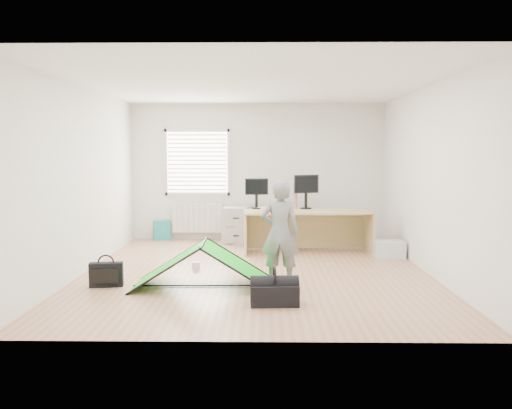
{
  "coord_description": "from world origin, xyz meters",
  "views": [
    {
      "loc": [
        0.11,
        -7.21,
        1.75
      ],
      "look_at": [
        0.0,
        0.4,
        0.95
      ],
      "focal_mm": 35.0,
      "sensor_mm": 36.0,
      "label": 1
    }
  ],
  "objects_px": {
    "monitor_left": "(256,198)",
    "filing_cabinet": "(237,224)",
    "person": "(280,233)",
    "kite": "(204,265)",
    "desk": "(307,232)",
    "laptop_bag": "(106,275)",
    "thermos": "(295,201)",
    "office_chair": "(291,226)",
    "duffel_bag": "(274,294)",
    "monitor_right": "(306,196)",
    "storage_crate": "(388,249)"
  },
  "relations": [
    {
      "from": "desk",
      "to": "duffel_bag",
      "type": "distance_m",
      "value": 3.04
    },
    {
      "from": "filing_cabinet",
      "to": "storage_crate",
      "type": "bearing_deg",
      "value": -13.3
    },
    {
      "from": "filing_cabinet",
      "to": "office_chair",
      "type": "bearing_deg",
      "value": 11.81
    },
    {
      "from": "monitor_left",
      "to": "monitor_right",
      "type": "height_order",
      "value": "monitor_right"
    },
    {
      "from": "filing_cabinet",
      "to": "thermos",
      "type": "bearing_deg",
      "value": -19.49
    },
    {
      "from": "filing_cabinet",
      "to": "thermos",
      "type": "xyz_separation_m",
      "value": [
        1.07,
        -0.74,
        0.54
      ]
    },
    {
      "from": "monitor_right",
      "to": "laptop_bag",
      "type": "height_order",
      "value": "monitor_right"
    },
    {
      "from": "storage_crate",
      "to": "laptop_bag",
      "type": "height_order",
      "value": "laptop_bag"
    },
    {
      "from": "monitor_left",
      "to": "storage_crate",
      "type": "relative_size",
      "value": 0.84
    },
    {
      "from": "thermos",
      "to": "storage_crate",
      "type": "relative_size",
      "value": 0.56
    },
    {
      "from": "monitor_right",
      "to": "laptop_bag",
      "type": "relative_size",
      "value": 1.09
    },
    {
      "from": "thermos",
      "to": "storage_crate",
      "type": "distance_m",
      "value": 1.82
    },
    {
      "from": "office_chair",
      "to": "storage_crate",
      "type": "bearing_deg",
      "value": 159.2
    },
    {
      "from": "desk",
      "to": "person",
      "type": "xyz_separation_m",
      "value": [
        -0.54,
        -2.1,
        0.32
      ]
    },
    {
      "from": "thermos",
      "to": "desk",
      "type": "bearing_deg",
      "value": -57.83
    },
    {
      "from": "thermos",
      "to": "duffel_bag",
      "type": "distance_m",
      "value": 3.39
    },
    {
      "from": "person",
      "to": "laptop_bag",
      "type": "xyz_separation_m",
      "value": [
        -2.27,
        -0.12,
        -0.54
      ]
    },
    {
      "from": "monitor_left",
      "to": "laptop_bag",
      "type": "distance_m",
      "value": 3.27
    },
    {
      "from": "monitor_left",
      "to": "filing_cabinet",
      "type": "bearing_deg",
      "value": 108.37
    },
    {
      "from": "monitor_left",
      "to": "thermos",
      "type": "xyz_separation_m",
      "value": [
        0.69,
        0.01,
        -0.06
      ]
    },
    {
      "from": "filing_cabinet",
      "to": "laptop_bag",
      "type": "distance_m",
      "value": 3.62
    },
    {
      "from": "storage_crate",
      "to": "laptop_bag",
      "type": "relative_size",
      "value": 1.17
    },
    {
      "from": "monitor_right",
      "to": "duffel_bag",
      "type": "height_order",
      "value": "monitor_right"
    },
    {
      "from": "desk",
      "to": "kite",
      "type": "bearing_deg",
      "value": -128.36
    },
    {
      "from": "office_chair",
      "to": "person",
      "type": "relative_size",
      "value": 0.51
    },
    {
      "from": "person",
      "to": "kite",
      "type": "height_order",
      "value": "person"
    },
    {
      "from": "person",
      "to": "storage_crate",
      "type": "distance_m",
      "value": 2.62
    },
    {
      "from": "desk",
      "to": "thermos",
      "type": "height_order",
      "value": "thermos"
    },
    {
      "from": "kite",
      "to": "desk",
      "type": "bearing_deg",
      "value": 53.92
    },
    {
      "from": "laptop_bag",
      "to": "duffel_bag",
      "type": "bearing_deg",
      "value": -28.03
    },
    {
      "from": "monitor_left",
      "to": "person",
      "type": "distance_m",
      "value": 2.44
    },
    {
      "from": "desk",
      "to": "storage_crate",
      "type": "bearing_deg",
      "value": -18.42
    },
    {
      "from": "storage_crate",
      "to": "laptop_bag",
      "type": "distance_m",
      "value": 4.54
    },
    {
      "from": "monitor_right",
      "to": "duffel_bag",
      "type": "bearing_deg",
      "value": -120.3
    },
    {
      "from": "person",
      "to": "duffel_bag",
      "type": "xyz_separation_m",
      "value": [
        -0.09,
        -0.86,
        -0.58
      ]
    },
    {
      "from": "monitor_right",
      "to": "person",
      "type": "xyz_separation_m",
      "value": [
        -0.54,
        -2.4,
        -0.27
      ]
    },
    {
      "from": "desk",
      "to": "laptop_bag",
      "type": "distance_m",
      "value": 3.59
    },
    {
      "from": "monitor_left",
      "to": "kite",
      "type": "height_order",
      "value": "monitor_left"
    },
    {
      "from": "person",
      "to": "kite",
      "type": "relative_size",
      "value": 0.75
    },
    {
      "from": "filing_cabinet",
      "to": "office_chair",
      "type": "distance_m",
      "value": 1.05
    },
    {
      "from": "monitor_left",
      "to": "office_chair",
      "type": "xyz_separation_m",
      "value": [
        0.66,
        0.69,
        -0.62
      ]
    },
    {
      "from": "desk",
      "to": "laptop_bag",
      "type": "xyz_separation_m",
      "value": [
        -2.81,
        -2.22,
        -0.21
      ]
    },
    {
      "from": "filing_cabinet",
      "to": "storage_crate",
      "type": "xyz_separation_m",
      "value": [
        2.6,
        -1.4,
        -0.21
      ]
    },
    {
      "from": "person",
      "to": "storage_crate",
      "type": "xyz_separation_m",
      "value": [
        1.87,
        1.75,
        -0.56
      ]
    },
    {
      "from": "office_chair",
      "to": "laptop_bag",
      "type": "relative_size",
      "value": 1.67
    },
    {
      "from": "laptop_bag",
      "to": "monitor_right",
      "type": "bearing_deg",
      "value": 32.7
    },
    {
      "from": "office_chair",
      "to": "storage_crate",
      "type": "xyz_separation_m",
      "value": [
        1.55,
        -1.34,
        -0.18
      ]
    },
    {
      "from": "filing_cabinet",
      "to": "duffel_bag",
      "type": "relative_size",
      "value": 1.26
    },
    {
      "from": "monitor_left",
      "to": "office_chair",
      "type": "bearing_deg",
      "value": 36.8
    },
    {
      "from": "monitor_left",
      "to": "person",
      "type": "relative_size",
      "value": 0.3
    }
  ]
}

